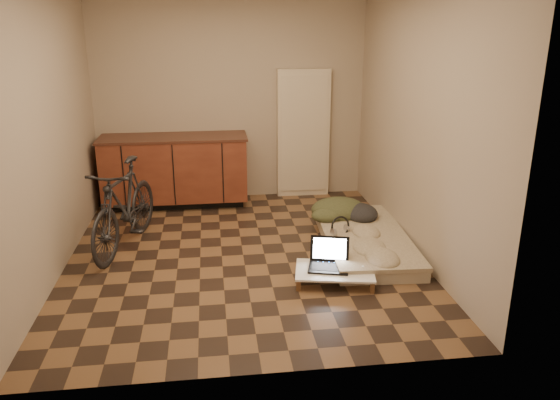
{
  "coord_description": "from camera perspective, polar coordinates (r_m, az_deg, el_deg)",
  "views": [
    {
      "loc": [
        -0.29,
        -5.16,
        2.31
      ],
      "look_at": [
        0.39,
        0.09,
        0.55
      ],
      "focal_mm": 35.0,
      "sensor_mm": 36.0,
      "label": 1
    }
  ],
  "objects": [
    {
      "name": "bicycle",
      "position": [
        5.86,
        -16.0,
        -0.19
      ],
      "size": [
        0.87,
        1.65,
        1.02
      ],
      "primitive_type": "imported",
      "rotation": [
        0.0,
        0.0,
        -0.27
      ],
      "color": "black",
      "rests_on": "ground"
    },
    {
      "name": "clothing_pile",
      "position": [
        6.32,
        6.75,
        -0.37
      ],
      "size": [
        0.71,
        0.6,
        0.27
      ],
      "primitive_type": null,
      "rotation": [
        0.0,
        0.0,
        -0.06
      ],
      "color": "#393F24",
      "rests_on": "futon"
    },
    {
      "name": "lap_desk",
      "position": [
        5.08,
        5.74,
        -7.41
      ],
      "size": [
        0.79,
        0.59,
        0.12
      ],
      "rotation": [
        0.0,
        0.0,
        -0.19
      ],
      "color": "brown",
      "rests_on": "ground"
    },
    {
      "name": "headphones",
      "position": [
        5.79,
        6.33,
        -2.68
      ],
      "size": [
        0.31,
        0.3,
        0.16
      ],
      "primitive_type": null,
      "rotation": [
        0.0,
        0.0,
        0.35
      ],
      "color": "black",
      "rests_on": "futon"
    },
    {
      "name": "laptop",
      "position": [
        5.12,
        5.12,
        -6.39
      ],
      "size": [
        0.44,
        0.41,
        0.25
      ],
      "rotation": [
        0.0,
        0.0,
        -0.26
      ],
      "color": "black",
      "rests_on": "lap_desk"
    },
    {
      "name": "room_shell",
      "position": [
        5.26,
        -4.18,
        7.29
      ],
      "size": [
        3.5,
        4.0,
        2.6
      ],
      "color": "brown",
      "rests_on": "ground"
    },
    {
      "name": "appliance_panel",
      "position": [
        7.35,
        2.45,
        6.93
      ],
      "size": [
        0.7,
        0.1,
        1.7
      ],
      "primitive_type": "cube",
      "color": "beige",
      "rests_on": "ground"
    },
    {
      "name": "mouse",
      "position": [
        5.1,
        8.63,
        -7.02
      ],
      "size": [
        0.11,
        0.12,
        0.04
      ],
      "primitive_type": "ellipsoid",
      "rotation": [
        0.0,
        0.0,
        -0.51
      ],
      "color": "white",
      "rests_on": "lap_desk"
    },
    {
      "name": "cabinets",
      "position": [
        7.12,
        -10.9,
        3.06
      ],
      "size": [
        1.84,
        0.62,
        0.91
      ],
      "color": "black",
      "rests_on": "ground"
    },
    {
      "name": "futon",
      "position": [
        5.88,
        8.85,
        -4.13
      ],
      "size": [
        0.97,
        1.84,
        0.15
      ],
      "rotation": [
        0.0,
        0.0,
        -0.06
      ],
      "color": "#B9AD94",
      "rests_on": "ground"
    }
  ]
}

